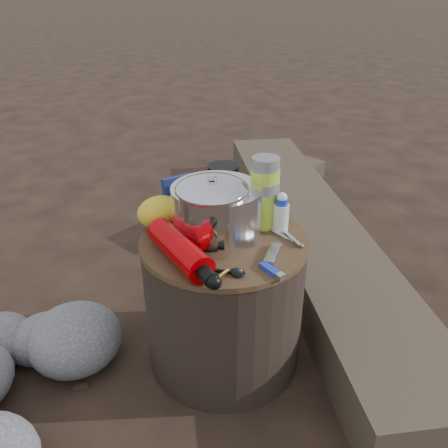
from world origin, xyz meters
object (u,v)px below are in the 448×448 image
log_main (311,235)px  fuel_bottle (180,250)px  camping_pot (212,212)px  thermos (264,193)px  travel_mug (223,187)px  stump (224,300)px

log_main → fuel_bottle: fuel_bottle is taller
camping_pot → fuel_bottle: 0.14m
thermos → travel_mug: thermos is taller
log_main → camping_pot: size_ratio=11.00×
fuel_bottle → travel_mug: (0.26, 0.22, 0.03)m
stump → log_main: stump is taller
camping_pot → fuel_bottle: bearing=-160.5°
log_main → travel_mug: size_ratio=15.24×
camping_pot → travel_mug: size_ratio=1.39×
stump → camping_pot: bearing=-174.9°
stump → thermos: size_ratio=2.27×
log_main → thermos: bearing=-123.3°
fuel_bottle → travel_mug: size_ratio=2.21×
log_main → fuel_bottle: 0.97m
thermos → fuel_bottle: bearing=-169.3°
fuel_bottle → camping_pot: bearing=18.4°
stump → fuel_bottle: size_ratio=1.55×
stump → camping_pot: camping_pot is taller
travel_mug → thermos: bearing=-76.2°
log_main → thermos: 0.75m
stump → travel_mug: travel_mug is taller
thermos → travel_mug: bearing=103.8°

